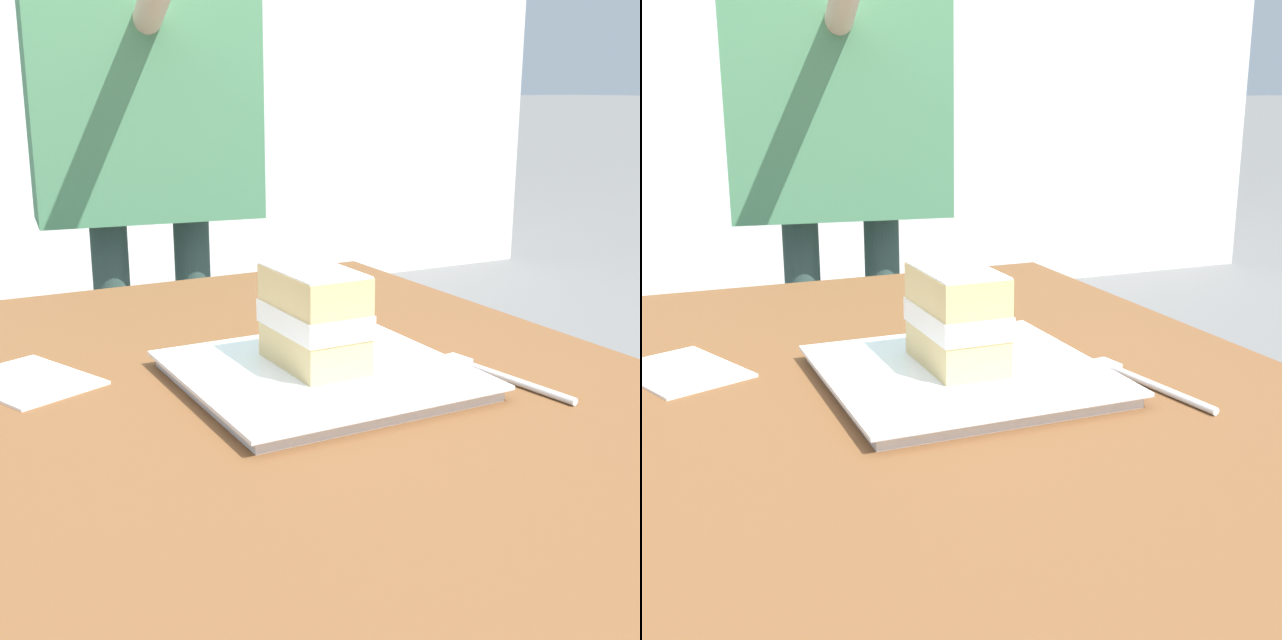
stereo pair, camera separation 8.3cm
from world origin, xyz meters
The scene contains 7 objects.
patio_table centered at (0.00, 0.00, 0.66)m, with size 1.15×1.04×0.77m.
dessert_plate centered at (0.07, -0.18, 0.77)m, with size 0.27×0.27×0.02m.
cake_slice centered at (0.08, -0.18, 0.83)m, with size 0.12×0.08×0.10m.
dessert_fork centered at (-0.01, -0.34, 0.77)m, with size 0.17×0.04×0.01m.
paper_napkin centered at (0.21, 0.08, 0.77)m, with size 0.16×0.14×0.00m.
diner_person centered at (1.01, -0.30, 1.05)m, with size 0.58×0.45×1.58m.
patio_building centered at (5.09, -1.52, 1.25)m, with size 3.36×3.70×2.50m.
Camera 2 is at (-0.68, 0.13, 1.05)m, focal length 47.63 mm.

